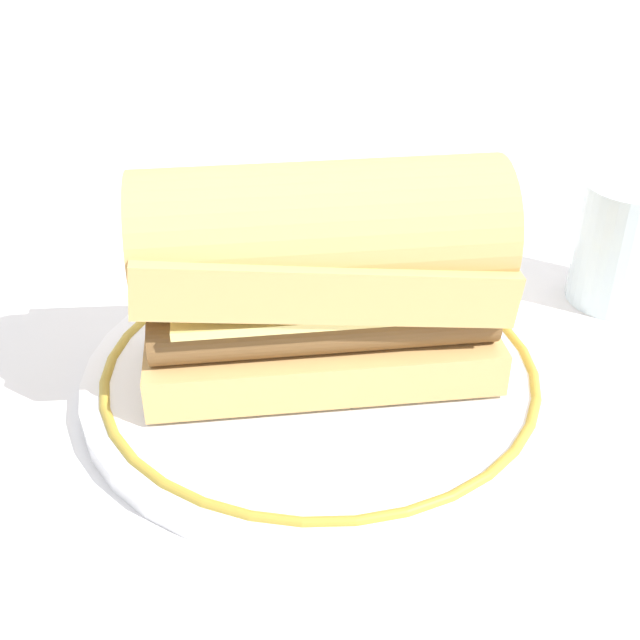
% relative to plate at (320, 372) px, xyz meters
% --- Properties ---
extents(ground_plane, '(1.50, 1.50, 0.00)m').
position_rel_plate_xyz_m(ground_plane, '(-0.02, 0.01, -0.01)').
color(ground_plane, silver).
extents(plate, '(0.28, 0.28, 0.01)m').
position_rel_plate_xyz_m(plate, '(0.00, 0.00, 0.00)').
color(plate, white).
rests_on(plate, ground_plane).
extents(sausage_sandwich, '(0.22, 0.13, 0.12)m').
position_rel_plate_xyz_m(sausage_sandwich, '(0.00, -0.00, 0.07)').
color(sausage_sandwich, tan).
rests_on(sausage_sandwich, plate).
extents(drinking_glass, '(0.07, 0.07, 0.09)m').
position_rel_plate_xyz_m(drinking_glass, '(0.20, 0.11, 0.03)').
color(drinking_glass, silver).
rests_on(drinking_glass, ground_plane).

